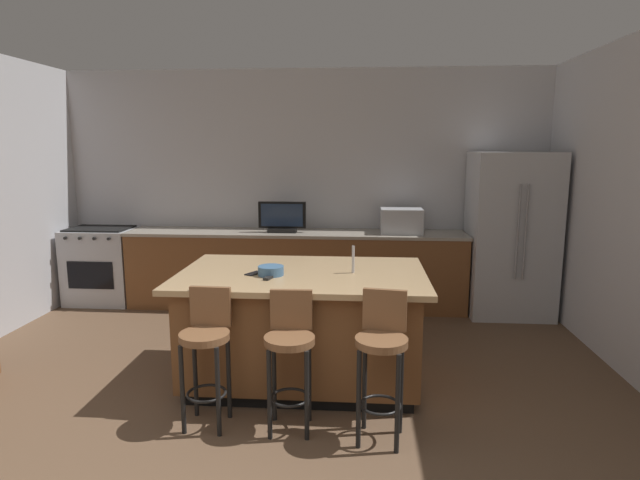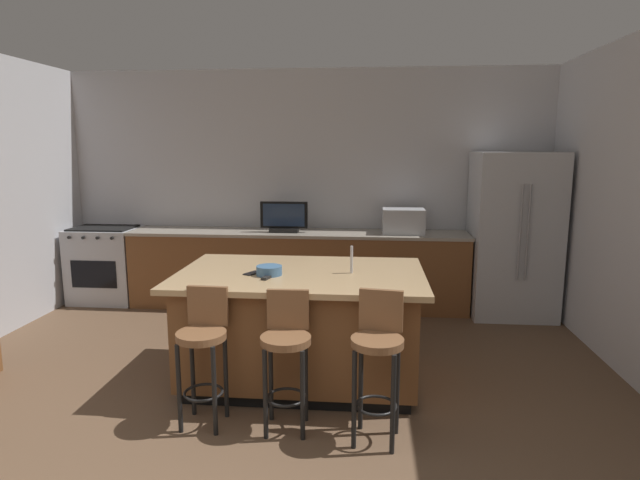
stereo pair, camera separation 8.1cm
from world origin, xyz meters
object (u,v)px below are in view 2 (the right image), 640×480
at_px(fruit_bowl, 269,270).
at_px(tv_monitor, 284,218).
at_px(bar_stool_left, 203,345).
at_px(cell_phone, 252,273).
at_px(range_oven, 106,264).
at_px(bar_stool_center, 286,349).
at_px(kitchen_island, 301,325).
at_px(tv_remote, 268,277).
at_px(refrigerator, 513,235).
at_px(microwave, 403,221).
at_px(bar_stool_right, 378,353).

bearing_deg(fruit_bowl, tv_monitor, 96.04).
xyz_separation_m(bar_stool_left, cell_phone, (0.20, 0.65, 0.35)).
distance_m(range_oven, bar_stool_center, 3.89).
relative_size(kitchen_island, range_oven, 2.10).
height_order(bar_stool_left, tv_remote, bar_stool_left).
bearing_deg(refrigerator, fruit_bowl, -139.10).
xyz_separation_m(kitchen_island, refrigerator, (2.17, 1.95, 0.46)).
xyz_separation_m(range_oven, tv_remote, (2.50, -2.25, 0.46)).
distance_m(microwave, tv_remote, 2.54).
bearing_deg(microwave, range_oven, -179.98).
height_order(bar_stool_left, bar_stool_right, bar_stool_right).
distance_m(kitchen_island, refrigerator, 2.95).
height_order(bar_stool_left, cell_phone, bar_stool_left).
distance_m(bar_stool_center, cell_phone, 0.84).
bearing_deg(bar_stool_center, microwave, 69.38).
bearing_deg(tv_remote, kitchen_island, 59.97).
bearing_deg(tv_monitor, cell_phone, -87.78).
height_order(fruit_bowl, tv_remote, fruit_bowl).
relative_size(microwave, bar_stool_left, 0.50).
relative_size(bar_stool_right, tv_remote, 5.80).
bearing_deg(bar_stool_center, bar_stool_right, -10.13).
relative_size(microwave, fruit_bowl, 2.38).
bearing_deg(refrigerator, tv_remote, -137.69).
xyz_separation_m(fruit_bowl, tv_remote, (0.01, -0.10, -0.03)).
bearing_deg(tv_monitor, bar_stool_center, -80.57).
bearing_deg(range_oven, microwave, 0.02).
bearing_deg(cell_phone, microwave, 86.99).
height_order(bar_stool_right, tv_remote, bar_stool_right).
height_order(cell_phone, tv_remote, tv_remote).
bearing_deg(fruit_bowl, bar_stool_right, -40.43).
bearing_deg(tv_monitor, microwave, 2.13).
bearing_deg(tv_remote, range_oven, 153.31).
distance_m(kitchen_island, bar_stool_center, 0.76).
bearing_deg(tv_remote, microwave, 78.17).
distance_m(range_oven, fruit_bowl, 3.33).
bearing_deg(tv_monitor, bar_stool_right, -69.33).
relative_size(refrigerator, bar_stool_left, 1.95).
distance_m(range_oven, cell_phone, 3.19).
distance_m(refrigerator, fruit_bowl, 3.17).
xyz_separation_m(bar_stool_left, bar_stool_right, (1.19, -0.10, 0.02)).
bearing_deg(kitchen_island, microwave, 65.28).
bearing_deg(kitchen_island, bar_stool_left, -127.87).
bearing_deg(microwave, bar_stool_right, -96.49).
xyz_separation_m(bar_stool_left, bar_stool_center, (0.58, -0.01, -0.00)).
distance_m(tv_monitor, bar_stool_right, 3.06).
height_order(bar_stool_right, fruit_bowl, fruit_bowl).
xyz_separation_m(refrigerator, fruit_bowl, (-2.40, -2.08, 0.03)).
xyz_separation_m(range_oven, microwave, (3.65, 0.00, 0.59)).
xyz_separation_m(tv_monitor, fruit_bowl, (0.22, -2.11, -0.13)).
distance_m(bar_stool_left, fruit_bowl, 0.81).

